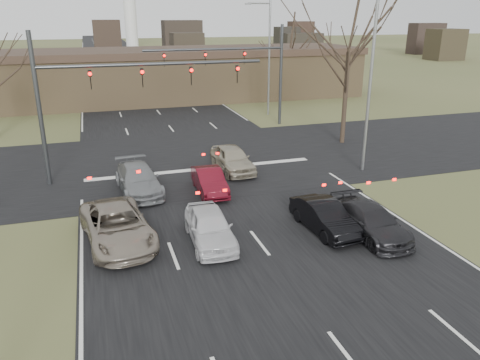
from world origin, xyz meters
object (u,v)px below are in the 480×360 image
Objects in this scene: streetlight_right_near at (368,74)px; streetlight_right_far at (267,52)px; car_white_sedan at (210,227)px; car_black_hatch at (324,217)px; car_charcoal_sedan at (371,221)px; mast_arm_far at (248,64)px; car_grey_ahead at (138,179)px; car_silver_suv at (117,226)px; car_silver_ahead at (232,159)px; mast_arm_near at (103,87)px; car_red_ahead at (210,181)px; building at (166,74)px.

streetlight_right_near and streetlight_right_far have the same top height.
streetlight_right_far is 2.44× the size of car_white_sedan.
car_black_hatch is 0.89× the size of car_charcoal_sedan.
car_grey_ahead is (-10.18, -12.68, -4.32)m from mast_arm_far.
streetlight_right_far is at bearing 48.93° from car_silver_suv.
car_grey_ahead is 5.92m from car_silver_ahead.
car_charcoal_sedan is (-4.68, -24.70, -4.95)m from streetlight_right_far.
mast_arm_near reaches higher than car_silver_suv.
mast_arm_far is 2.32× the size of car_grey_ahead.
car_red_ahead is (-9.84, -17.82, -4.97)m from streetlight_right_far.
car_white_sedan is 1.09× the size of car_red_ahead.
car_charcoal_sedan is (1.64, -0.98, -0.01)m from car_black_hatch.
mast_arm_near is at bearing -138.78° from mast_arm_far.
building reaches higher than car_red_ahead.
streetlight_right_near is at bearing 32.95° from car_white_sedan.
car_grey_ahead is at bearing 130.85° from car_black_hatch.
building is at bearing 69.94° from car_silver_suv.
car_silver_suv is 1.21× the size of car_silver_ahead.
mast_arm_near reaches higher than car_black_hatch.
car_grey_ahead is at bearing 110.07° from car_white_sedan.
car_silver_ahead is (2.14, 3.01, 0.12)m from car_red_ahead.
car_white_sedan reaches higher than car_charcoal_sedan.
mast_arm_far is 16.83m from car_grey_ahead.
mast_arm_far is (11.41, 10.00, -0.06)m from mast_arm_near.
car_silver_ahead reaches higher than car_red_ahead.
car_black_hatch is at bearing -49.44° from car_grey_ahead.
streetlight_right_near reaches higher than car_grey_ahead.
car_charcoal_sedan is at bearing -75.62° from car_silver_ahead.
mast_arm_far reaches higher than car_grey_ahead.
mast_arm_far is at bearing 76.86° from car_black_hatch.
car_silver_ahead is at bearing -6.73° from mast_arm_near.
mast_arm_far reaches higher than car_red_ahead.
streetlight_right_near is 17.01m from streetlight_right_far.
building is 26.14m from mast_arm_near.
mast_arm_near is 3.22× the size of car_red_ahead.
car_red_ahead is at bearing -118.90° from streetlight_right_far.
streetlight_right_far is at bearing -56.35° from building.
car_silver_suv reaches higher than car_white_sedan.
car_silver_suv is 8.55m from car_black_hatch.
car_grey_ahead is 1.27× the size of car_red_ahead.
mast_arm_far is 2.12× the size of car_silver_suv.
car_red_ahead is (4.90, 4.36, -0.11)m from car_silver_suv.
car_red_ahead is 0.87× the size of car_silver_ahead.
building is 28.97m from streetlight_right_near.
car_silver_ahead is (-1.38, 8.91, 0.10)m from car_black_hatch.
mast_arm_far is 5.12m from streetlight_right_far.
streetlight_right_near is (6.82, -28.00, 2.92)m from building.
mast_arm_near is 2.77× the size of car_charcoal_sedan.
car_white_sedan is at bearing -70.24° from mast_arm_near.
car_silver_suv is at bearing -108.67° from car_grey_ahead.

